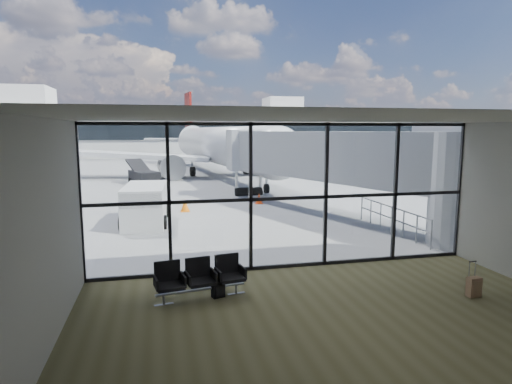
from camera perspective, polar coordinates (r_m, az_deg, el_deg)
name	(u,v)px	position (r m, az deg, el deg)	size (l,w,h in m)	color
ground	(191,166)	(52.67, -8.68, 3.49)	(220.00, 220.00, 0.00)	slate
lounge_shell	(362,213)	(8.64, 13.95, -2.72)	(12.02, 8.01, 4.51)	brown
glass_curtain_wall	(289,197)	(13.10, 4.41, -0.61)	(12.10, 0.12, 4.50)	white
jet_bridge	(342,161)	(21.37, 11.37, 4.05)	(8.00, 16.50, 4.33)	#939698
apron_railing	(392,216)	(18.80, 17.62, -3.01)	(0.06, 5.46, 1.11)	gray
far_terminal	(177,131)	(74.40, -10.49, 8.04)	(80.00, 12.20, 11.00)	beige
tree_3	(24,128)	(87.47, -28.51, 7.48)	(4.95, 4.95, 7.12)	#382619
tree_4	(60,125)	(86.09, -24.66, 8.14)	(5.61, 5.61, 8.07)	#382619
tree_5	(95,122)	(85.10, -20.68, 8.78)	(6.27, 6.27, 9.03)	#382619
seating_row	(200,276)	(11.20, -7.53, -11.07)	(2.30, 0.99, 1.02)	gray
backpack	(218,289)	(11.26, -5.05, -12.77)	(0.36, 0.36, 0.47)	black
suitcase	(474,287)	(12.54, 27.08, -11.19)	(0.35, 0.27, 0.93)	#8A694D
airliner	(217,146)	(41.87, -5.16, 6.14)	(30.27, 35.19, 9.08)	silver
service_van	(145,204)	(20.14, -14.56, -1.60)	(2.21, 4.19, 1.77)	silver
belt_loader	(144,177)	(34.41, -14.75, 1.95)	(2.80, 4.47, 1.96)	black
traffic_cone_a	(259,199)	(25.02, 0.40, -0.90)	(0.43, 0.43, 0.61)	#FF440D
traffic_cone_b	(185,205)	(22.93, -9.45, -1.77)	(0.47, 0.47, 0.68)	orange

